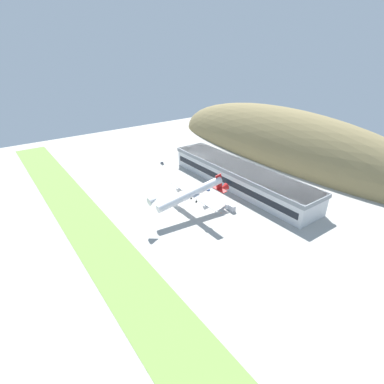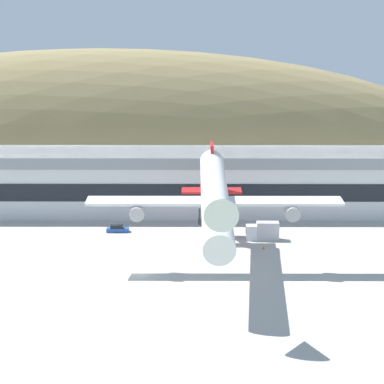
% 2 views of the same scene
% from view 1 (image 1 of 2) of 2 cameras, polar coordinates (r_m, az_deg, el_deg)
% --- Properties ---
extents(ground_plane, '(351.15, 351.15, 0.00)m').
position_cam_1_polar(ground_plane, '(168.18, -2.75, -2.55)').
color(ground_plane, '#ADAAA3').
extents(grass_strip_foreground, '(316.03, 22.47, 0.08)m').
position_cam_1_polar(grass_strip_foreground, '(151.49, -18.21, -7.58)').
color(grass_strip_foreground, '#759947').
rests_on(grass_strip_foreground, ground_plane).
extents(hill_backdrop, '(248.55, 57.61, 75.02)m').
position_cam_1_polar(hill_backdrop, '(256.03, 16.62, 6.79)').
color(hill_backdrop, olive).
rests_on(hill_backdrop, ground_plane).
extents(terminal_building, '(108.48, 22.65, 13.22)m').
position_cam_1_polar(terminal_building, '(190.01, 9.15, 3.19)').
color(terminal_building, silver).
rests_on(terminal_building, ground_plane).
extents(cargo_airplane, '(39.74, 49.74, 11.79)m').
position_cam_1_polar(cargo_airplane, '(154.88, 0.06, -0.29)').
color(cargo_airplane, silver).
extents(service_car_0, '(4.35, 1.73, 1.41)m').
position_cam_1_polar(service_car_0, '(185.91, 2.83, 0.63)').
color(service_car_0, '#264C99').
rests_on(service_car_0, ground_plane).
extents(service_car_1, '(4.01, 2.07, 1.49)m').
position_cam_1_polar(service_car_1, '(226.80, -5.72, 5.45)').
color(service_car_1, '#999EA3').
rests_on(service_car_1, ground_plane).
extents(fuel_truck, '(6.14, 2.39, 3.33)m').
position_cam_1_polar(fuel_truck, '(163.88, 7.37, -2.96)').
color(fuel_truck, silver).
rests_on(fuel_truck, ground_plane).
extents(traffic_cone_0, '(0.52, 0.52, 0.58)m').
position_cam_1_polar(traffic_cone_0, '(161.09, 5.55, -3.95)').
color(traffic_cone_0, orange).
rests_on(traffic_cone_0, ground_plane).
extents(traffic_cone_1, '(0.52, 0.52, 0.58)m').
position_cam_1_polar(traffic_cone_1, '(196.86, -4.95, 2.00)').
color(traffic_cone_1, orange).
rests_on(traffic_cone_1, ground_plane).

